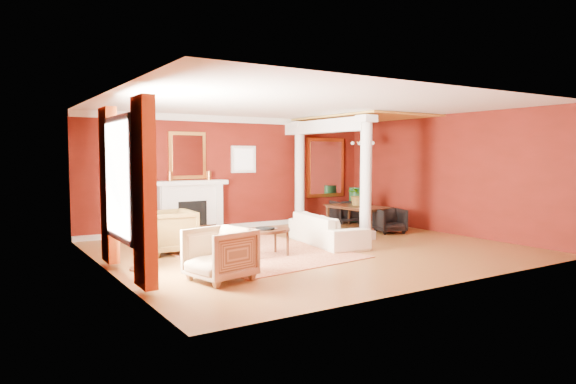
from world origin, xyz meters
TOP-DOWN VIEW (x-y plane):
  - ground at (0.00, 0.00)m, footprint 8.00×8.00m
  - room_shell at (0.00, 0.00)m, footprint 8.04×7.04m
  - fireplace at (-1.30, 3.32)m, footprint 1.85×0.42m
  - overmantel_mirror at (-1.30, 3.45)m, footprint 0.95×0.07m
  - flank_window_left at (-2.85, 3.46)m, footprint 0.70×0.07m
  - flank_window_right at (0.25, 3.46)m, footprint 0.70×0.07m
  - left_window at (-3.89, -0.60)m, footprint 0.21×2.55m
  - column_front at (1.70, 0.30)m, footprint 0.36×0.36m
  - column_back at (1.70, 3.00)m, footprint 0.36×0.36m
  - header_beam at (1.70, 1.90)m, footprint 0.30×3.20m
  - amber_ceiling at (2.85, 1.75)m, footprint 2.30×3.40m
  - dining_mirror at (2.90, 3.45)m, footprint 1.30×0.07m
  - chandelier at (2.90, 1.80)m, footprint 0.60×0.62m
  - crown_trim at (0.00, 3.46)m, footprint 8.00×0.08m
  - base_trim at (0.00, 3.46)m, footprint 8.00×0.08m
  - rug at (-1.14, 0.36)m, footprint 3.28×4.12m
  - sofa at (0.60, 0.27)m, footprint 0.98×2.27m
  - armchair_leopard at (-2.62, 1.05)m, footprint 0.90×0.95m
  - armchair_stripe at (-2.70, -1.45)m, footprint 0.98×1.02m
  - coffee_table at (-1.20, -0.20)m, footprint 1.02×1.02m
  - coffee_book at (-1.17, -0.21)m, footprint 0.17×0.06m
  - side_table at (-3.50, -0.09)m, footprint 0.54×0.54m
  - dining_table at (2.69, 1.69)m, footprint 0.71×1.73m
  - dining_chair_near at (2.85, 0.72)m, footprint 0.79×0.76m
  - dining_chair_far at (3.10, 2.77)m, footprint 0.81×0.77m
  - green_urn at (3.50, 2.82)m, footprint 0.42×0.42m
  - potted_plant at (2.66, 1.72)m, footprint 0.56×0.61m

SIDE VIEW (x-z plane):
  - ground at x=0.00m, z-range 0.00..0.00m
  - rug at x=-1.14m, z-range 0.00..0.02m
  - base_trim at x=0.00m, z-range 0.00..0.12m
  - dining_chair_near at x=2.85m, z-range 0.00..0.66m
  - dining_chair_far at x=3.10m, z-range 0.00..0.71m
  - green_urn at x=3.50m, z-range -0.11..0.89m
  - sofa at x=0.60m, z-range 0.00..0.86m
  - armchair_stripe at x=-2.70m, z-range 0.00..0.89m
  - armchair_leopard at x=-2.62m, z-range 0.00..0.93m
  - coffee_table at x=-1.20m, z-range 0.21..0.73m
  - dining_table at x=2.69m, z-range 0.00..0.94m
  - coffee_book at x=-1.17m, z-range 0.51..0.75m
  - fireplace at x=-1.30m, z-range 0.00..1.29m
  - side_table at x=-3.50m, z-range 0.22..1.57m
  - potted_plant at x=2.66m, z-range 0.94..1.41m
  - left_window at x=-3.89m, z-range 0.12..2.72m
  - column_front at x=1.70m, z-range 0.03..2.83m
  - column_back at x=1.70m, z-range 0.03..2.83m
  - dining_mirror at x=2.90m, z-range 0.70..2.40m
  - flank_window_left at x=-2.85m, z-range 1.45..2.15m
  - flank_window_right at x=0.25m, z-range 1.45..2.15m
  - overmantel_mirror at x=-1.30m, z-range 1.33..2.47m
  - room_shell at x=0.00m, z-range 0.56..3.48m
  - chandelier at x=2.90m, z-range 1.87..2.62m
  - header_beam at x=1.70m, z-range 2.46..2.78m
  - crown_trim at x=0.00m, z-range 2.74..2.90m
  - amber_ceiling at x=2.85m, z-range 2.85..2.89m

